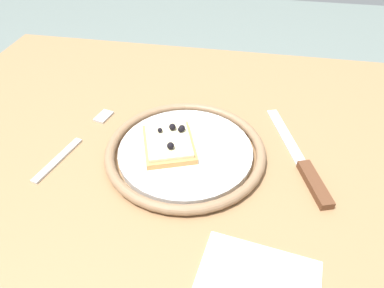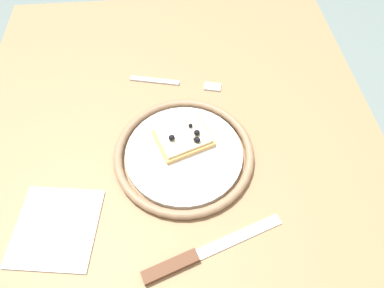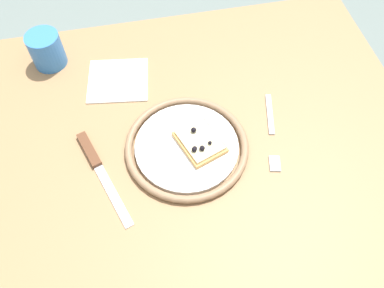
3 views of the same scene
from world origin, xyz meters
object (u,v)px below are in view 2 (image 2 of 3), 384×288
at_px(dining_table, 177,168).
at_px(knife, 190,258).
at_px(plate, 184,153).
at_px(fork, 176,83).
at_px(pizza_slice_near, 183,137).
at_px(napkin, 56,227).

distance_m(dining_table, knife, 0.25).
xyz_separation_m(dining_table, knife, (0.22, 0.01, 0.10)).
distance_m(plate, fork, 0.19).
bearing_deg(pizza_slice_near, fork, -178.16).
distance_m(fork, napkin, 0.38).
height_order(dining_table, fork, fork).
xyz_separation_m(dining_table, fork, (-0.16, 0.01, 0.10)).
xyz_separation_m(knife, napkin, (-0.07, -0.22, -0.00)).
xyz_separation_m(pizza_slice_near, knife, (0.22, -0.01, -0.02)).
relative_size(knife, fork, 1.17).
bearing_deg(fork, dining_table, -3.65).
relative_size(dining_table, pizza_slice_near, 8.02).
relative_size(dining_table, napkin, 6.91).
height_order(pizza_slice_near, knife, pizza_slice_near).
relative_size(fork, napkin, 1.42).
distance_m(pizza_slice_near, napkin, 0.27).
height_order(plate, knife, plate).
xyz_separation_m(knife, fork, (-0.38, 0.00, -0.00)).
bearing_deg(plate, fork, -178.87).
relative_size(knife, napkin, 1.66).
bearing_deg(dining_table, fork, 176.35).
relative_size(pizza_slice_near, napkin, 0.86).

